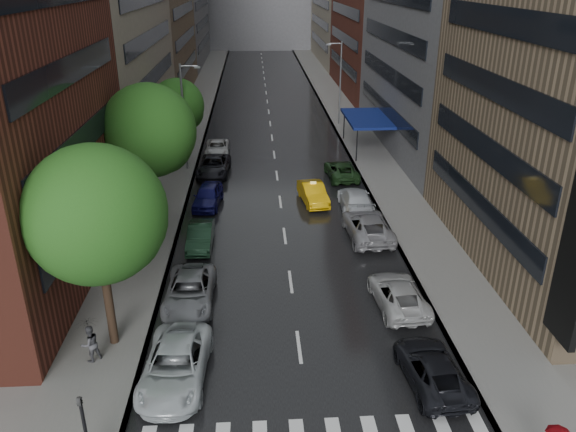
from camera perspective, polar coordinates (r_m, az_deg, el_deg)
The scene contains 15 objects.
ground at distance 23.73m, azimuth 1.93°, elevation -18.91°, with size 220.00×220.00×0.00m, color gray.
road at distance 69.32m, azimuth -1.93°, elevation 10.17°, with size 14.00×140.00×0.01m, color black.
sidewalk_left at distance 69.65m, azimuth -9.46°, elevation 9.99°, with size 4.00×140.00×0.15m, color gray.
sidewalk_right at distance 70.12m, azimuth 5.56°, elevation 10.29°, with size 4.00×140.00×0.15m, color gray.
tree_near at distance 25.01m, azimuth -18.94°, elevation 0.12°, with size 6.06×6.06×9.66m.
tree_mid at distance 37.58m, azimuth -13.93°, elevation 8.41°, with size 6.09×6.09×9.70m.
tree_far at distance 51.50m, azimuth -11.19°, elevation 10.96°, with size 4.76×4.76×7.58m.
taxi at distance 42.24m, azimuth 2.56°, elevation 2.33°, with size 1.59×4.57×1.50m, color #EEAF0C.
parked_cars_left at distance 37.88m, azimuth -8.62°, elevation -0.50°, with size 2.91×37.67×1.59m.
parked_cars_right at distance 36.33m, azimuth 8.31°, elevation -1.57°, with size 2.88×30.94×1.60m.
ped_black_umbrella at distance 26.53m, azimuth -19.56°, elevation -11.50°, with size 1.08×1.06×2.09m.
traffic_light at distance 20.76m, azimuth -19.89°, elevation -19.81°, with size 0.18×0.15×3.45m.
street_lamp_left at distance 49.06m, azimuth -10.47°, elevation 10.05°, with size 1.74×0.22×9.00m.
street_lamp_right at distance 64.12m, azimuth 5.26°, elevation 13.45°, with size 1.74×0.22×9.00m.
awning at distance 55.05m, azimuth 8.04°, elevation 9.78°, with size 4.00×8.00×3.12m.
Camera 1 is at (-1.82, -17.42, 16.01)m, focal length 35.00 mm.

